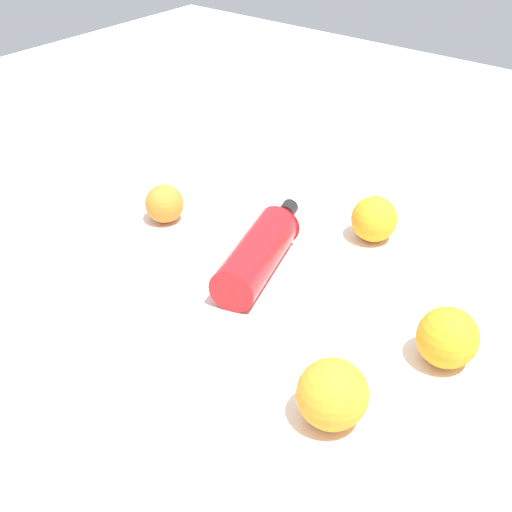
{
  "coord_description": "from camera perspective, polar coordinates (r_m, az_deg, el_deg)",
  "views": [
    {
      "loc": [
        -0.62,
        -0.54,
        0.58
      ],
      "look_at": [
        0.03,
        -0.03,
        0.03
      ],
      "focal_mm": 47.08,
      "sensor_mm": 36.0,
      "label": 1
    }
  ],
  "objects": [
    {
      "name": "orange_3",
      "position": [
        0.76,
        6.51,
        -11.59
      ],
      "size": [
        0.08,
        0.08,
        0.08
      ],
      "primitive_type": "sphere",
      "color": "orange",
      "rests_on": "ground_plane"
    },
    {
      "name": "ground_plane",
      "position": [
        1.01,
        -2.29,
        -1.6
      ],
      "size": [
        2.4,
        2.4,
        0.0
      ],
      "primitive_type": "plane",
      "color": "silver"
    },
    {
      "name": "water_bottle",
      "position": [
        1.0,
        0.42,
        0.61
      ],
      "size": [
        0.26,
        0.13,
        0.07
      ],
      "rotation": [
        0.0,
        0.0,
        0.31
      ],
      "color": "red",
      "rests_on": "ground_plane"
    },
    {
      "name": "orange_0",
      "position": [
        0.86,
        15.97,
        -6.68
      ],
      "size": [
        0.08,
        0.08,
        0.08
      ],
      "primitive_type": "sphere",
      "color": "orange",
      "rests_on": "ground_plane"
    },
    {
      "name": "orange_2",
      "position": [
        1.09,
        10.01,
        3.12
      ],
      "size": [
        0.07,
        0.07,
        0.07
      ],
      "primitive_type": "sphere",
      "color": "orange",
      "rests_on": "ground_plane"
    },
    {
      "name": "orange_1",
      "position": [
        1.13,
        -7.79,
        4.44
      ],
      "size": [
        0.06,
        0.06,
        0.06
      ],
      "primitive_type": "sphere",
      "color": "orange",
      "rests_on": "ground_plane"
    }
  ]
}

